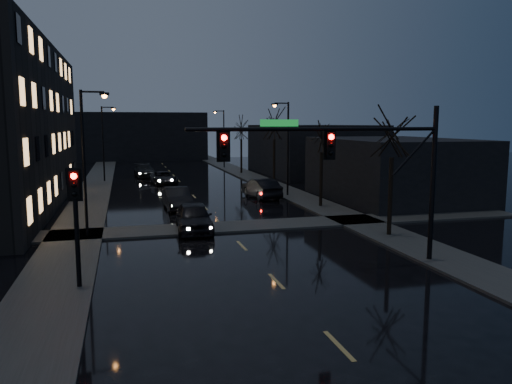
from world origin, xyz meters
TOP-DOWN VIEW (x-y plane):
  - ground at (0.00, 0.00)m, footprint 160.00×160.00m
  - sidewalk_left at (-8.50, 35.00)m, footprint 3.00×140.00m
  - sidewalk_right at (8.50, 35.00)m, footprint 3.00×140.00m
  - sidewalk_cross at (0.00, 18.50)m, footprint 40.00×3.00m
  - commercial_right_near at (15.50, 26.00)m, footprint 10.00×14.00m
  - commercial_right_far at (17.00, 48.00)m, footprint 12.00×18.00m
  - far_block at (-3.00, 78.00)m, footprint 22.00×10.00m
  - signal_mast at (3.85, 9.00)m, footprint 11.11×0.41m
  - signal_pole_left at (-7.50, 8.99)m, footprint 0.35×0.41m
  - tree_near at (8.40, 14.00)m, footprint 3.52×3.52m
  - tree_mid_a at (8.40, 24.00)m, footprint 3.30×3.30m
  - tree_mid_b at (8.40, 36.00)m, footprint 3.74×3.74m
  - tree_far at (8.40, 50.00)m, footprint 3.43×3.43m
  - streetlight_l_near at (-7.58, 18.00)m, footprint 1.53×0.28m
  - streetlight_l_far at (-7.58, 45.00)m, footprint 1.53×0.28m
  - streetlight_r_mid at (7.58, 30.00)m, footprint 1.53×0.28m
  - streetlight_r_far at (7.58, 58.00)m, footprint 1.53×0.28m
  - oncoming_car_a at (-1.91, 18.05)m, footprint 2.29×5.07m
  - oncoming_car_b at (-2.06, 26.02)m, footprint 1.85×4.88m
  - oncoming_car_c at (-1.83, 41.25)m, footprint 2.80×5.06m
  - oncoming_car_d at (-3.42, 48.94)m, footprint 2.57×5.37m
  - lead_car at (5.34, 29.58)m, footprint 2.38×5.21m

SIDE VIEW (x-z plane):
  - ground at x=0.00m, z-range 0.00..0.00m
  - sidewalk_left at x=-8.50m, z-range 0.00..0.12m
  - sidewalk_right at x=8.50m, z-range 0.00..0.12m
  - sidewalk_cross at x=0.00m, z-range 0.00..0.12m
  - oncoming_car_c at x=-1.83m, z-range 0.00..1.34m
  - oncoming_car_d at x=-3.42m, z-range 0.00..1.51m
  - oncoming_car_b at x=-2.06m, z-range 0.00..1.59m
  - lead_car at x=5.34m, z-range 0.00..1.66m
  - oncoming_car_a at x=-1.91m, z-range 0.00..1.69m
  - commercial_right_near at x=15.50m, z-range 0.00..5.00m
  - commercial_right_far at x=17.00m, z-range 0.00..6.00m
  - signal_pole_left at x=-7.50m, z-range 0.75..5.27m
  - far_block at x=-3.00m, z-range 0.00..8.00m
  - streetlight_l_near at x=-7.58m, z-range 0.77..8.77m
  - streetlight_l_far at x=-7.58m, z-range 0.77..8.77m
  - streetlight_r_mid at x=7.58m, z-range 0.77..8.77m
  - streetlight_r_far at x=7.58m, z-range 0.77..8.77m
  - signal_mast at x=3.85m, z-range 1.37..8.37m
  - tree_mid_a at x=8.40m, z-range 2.04..9.61m
  - tree_far at x=8.40m, z-range 2.12..10.00m
  - tree_near at x=8.40m, z-range 2.18..10.26m
  - tree_mid_b at x=8.40m, z-range 2.32..10.90m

